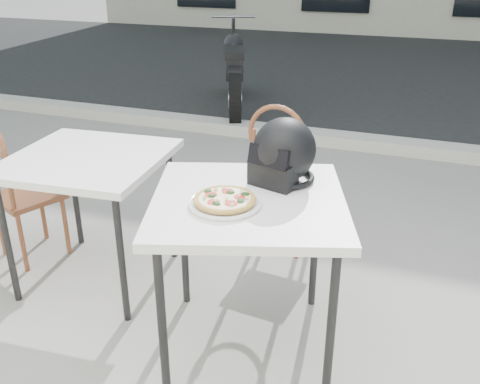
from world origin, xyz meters
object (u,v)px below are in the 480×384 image
(cafe_table_side, at_px, (88,168))
(motorcycle, at_px, (234,71))
(cafe_table_main, at_px, (248,213))
(cafe_chair_side, at_px, (14,182))
(plate, at_px, (225,203))
(helmet, at_px, (283,154))
(cafe_chair_main, at_px, (281,170))
(pizza, at_px, (225,199))

(cafe_table_side, relative_size, motorcycle, 0.43)
(cafe_table_main, distance_m, cafe_chair_side, 1.64)
(cafe_table_side, height_order, motorcycle, motorcycle)
(plate, bearing_deg, helmet, 66.65)
(helmet, bearing_deg, cafe_chair_side, -165.43)
(helmet, height_order, cafe_chair_side, helmet)
(cafe_chair_side, relative_size, motorcycle, 0.47)
(cafe_chair_main, distance_m, motorcycle, 3.42)
(pizza, bearing_deg, helmet, 66.64)
(cafe_table_main, relative_size, motorcycle, 0.52)
(cafe_chair_side, distance_m, motorcycle, 3.77)
(cafe_chair_side, bearing_deg, pizza, -172.19)
(cafe_table_side, bearing_deg, motorcycle, 99.03)
(pizza, bearing_deg, cafe_chair_main, 93.33)
(cafe_table_main, xyz_separation_m, cafe_chair_main, (-0.13, 0.98, -0.18))
(motorcycle, bearing_deg, cafe_table_side, -102.74)
(cafe_table_main, xyz_separation_m, helmet, (0.08, 0.24, 0.21))
(motorcycle, bearing_deg, pizza, -91.16)
(cafe_table_main, relative_size, cafe_chair_main, 1.08)
(cafe_table_main, bearing_deg, motorcycle, 111.95)
(cafe_table_main, bearing_deg, pizza, -122.13)
(pizza, distance_m, cafe_table_side, 1.04)
(cafe_table_main, bearing_deg, cafe_chair_side, 169.99)
(cafe_chair_main, xyz_separation_m, motorcycle, (-1.50, 3.08, -0.08))
(helmet, relative_size, cafe_table_side, 0.42)
(cafe_chair_main, height_order, motorcycle, motorcycle)
(cafe_table_side, distance_m, cafe_chair_side, 0.60)
(cafe_table_side, xyz_separation_m, cafe_chair_side, (-0.57, 0.02, -0.18))
(helmet, bearing_deg, cafe_table_side, -165.13)
(plate, xyz_separation_m, helmet, (0.15, 0.35, 0.12))
(plate, xyz_separation_m, cafe_chair_main, (-0.06, 1.09, -0.26))
(cafe_table_main, xyz_separation_m, motorcycle, (-1.63, 4.05, -0.26))
(cafe_chair_main, height_order, cafe_table_side, cafe_chair_main)
(pizza, distance_m, cafe_chair_main, 1.12)
(plate, bearing_deg, cafe_chair_main, 93.33)
(pizza, height_order, cafe_chair_side, cafe_chair_side)
(cafe_table_side, height_order, cafe_chair_side, cafe_chair_side)
(pizza, height_order, cafe_table_side, pizza)
(cafe_table_main, relative_size, cafe_chair_side, 1.13)
(helmet, relative_size, cafe_chair_main, 0.38)
(cafe_table_side, bearing_deg, plate, -21.07)
(cafe_table_main, distance_m, motorcycle, 4.38)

